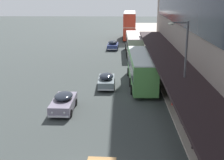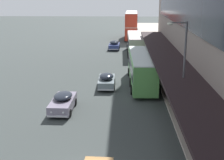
# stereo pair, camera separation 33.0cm
# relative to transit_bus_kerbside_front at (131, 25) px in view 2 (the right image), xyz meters

# --- Properties ---
(transit_bus_kerbside_front) EXTENTS (3.03, 11.29, 5.87)m
(transit_bus_kerbside_front) POSITION_rel_transit_bus_kerbside_front_xyz_m (0.00, 0.00, 0.00)
(transit_bus_kerbside_front) COLOR #AE2E1E
(transit_bus_kerbside_front) RESTS_ON ground
(transit_bus_kerbside_rear) EXTENTS (2.88, 11.41, 3.44)m
(transit_bus_kerbside_rear) POSITION_rel_transit_bus_kerbside_front_xyz_m (0.32, -35.23, -1.20)
(transit_bus_kerbside_rear) COLOR #559D4D
(transit_bus_kerbside_rear) RESTS_ON ground
(transit_bus_kerbside_far) EXTENTS (2.80, 11.42, 3.28)m
(transit_bus_kerbside_far) POSITION_rel_transit_bus_kerbside_front_xyz_m (0.30, -17.35, -1.29)
(transit_bus_kerbside_far) COLOR beige
(transit_bus_kerbside_far) RESTS_ON ground
(sedan_second_near) EXTENTS (1.89, 4.30, 1.62)m
(sedan_second_near) POSITION_rel_transit_bus_kerbside_front_xyz_m (-3.52, -36.39, -2.38)
(sedan_second_near) COLOR gray
(sedan_second_near) RESTS_ON ground
(sedan_far_back) EXTENTS (1.99, 4.65, 1.55)m
(sedan_far_back) POSITION_rel_transit_bus_kerbside_front_xyz_m (-6.98, -43.35, -2.39)
(sedan_far_back) COLOR gray
(sedan_far_back) RESTS_ON ground
(sedan_trailing_near) EXTENTS (2.07, 4.54, 1.63)m
(sedan_trailing_near) POSITION_rel_transit_bus_kerbside_front_xyz_m (-3.36, -12.97, -2.37)
(sedan_trailing_near) COLOR navy
(sedan_trailing_near) RESTS_ON ground
(pedestrian_at_kerb) EXTENTS (0.40, 0.56, 1.86)m
(pedestrian_at_kerb) POSITION_rel_transit_bus_kerbside_front_xyz_m (2.80, -50.23, -1.99)
(pedestrian_at_kerb) COLOR black
(pedestrian_at_kerb) RESTS_ON sidewalk_kerb
(street_lamp) EXTENTS (1.50, 0.28, 7.90)m
(street_lamp) POSITION_rel_transit_bus_kerbside_front_xyz_m (2.65, -46.22, 1.52)
(street_lamp) COLOR #4C4C51
(street_lamp) RESTS_ON sidewalk_kerb
(fire_hydrant) EXTENTS (0.20, 0.40, 0.70)m
(fire_hydrant) POSITION_rel_transit_bus_kerbside_front_xyz_m (2.75, -42.12, -2.67)
(fire_hydrant) COLOR red
(fire_hydrant) RESTS_ON sidewalk_kerb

